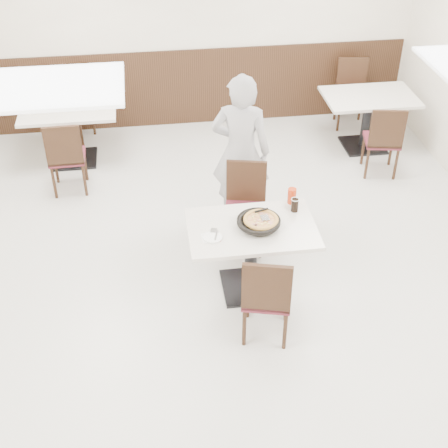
{
  "coord_description": "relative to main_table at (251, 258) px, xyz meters",
  "views": [
    {
      "loc": [
        -0.8,
        -4.82,
        4.19
      ],
      "look_at": [
        -0.17,
        -0.3,
        0.87
      ],
      "focal_mm": 50.0,
      "sensor_mm": 36.0,
      "label": 1
    }
  ],
  "objects": [
    {
      "name": "bg_chair_right_far",
      "position": [
        2.03,
        3.3,
        0.1
      ],
      "size": [
        0.48,
        0.48,
        0.95
      ],
      "primitive_type": null,
      "rotation": [
        0.0,
        0.0,
        2.98
      ],
      "color": "black",
      "rests_on": "floor"
    },
    {
      "name": "wainscot_back",
      "position": [
        -0.1,
        3.7,
        0.18
      ],
      "size": [
        5.9,
        0.03,
        1.1
      ],
      "primitive_type": "cube",
      "color": "black",
      "rests_on": "floor"
    },
    {
      "name": "red_cup",
      "position": [
        0.46,
        0.35,
        0.45
      ],
      "size": [
        0.09,
        0.09,
        0.16
      ],
      "primitive_type": "cylinder",
      "rotation": [
        0.0,
        0.0,
        -0.07
      ],
      "color": "#B22A0B",
      "rests_on": "main_table"
    },
    {
      "name": "bg_chair_left_near",
      "position": [
        -1.87,
        2.11,
        0.1
      ],
      "size": [
        0.43,
        0.43,
        0.95
      ],
      "primitive_type": null,
      "rotation": [
        0.0,
        0.0,
        0.02
      ],
      "color": "black",
      "rests_on": "floor"
    },
    {
      "name": "bg_table_left",
      "position": [
        -1.86,
        2.82,
        0.0
      ],
      "size": [
        1.24,
        0.87,
        0.75
      ],
      "primitive_type": null,
      "rotation": [
        0.0,
        0.0,
        -0.06
      ],
      "color": "silver",
      "rests_on": "floor"
    },
    {
      "name": "main_table",
      "position": [
        0.0,
        0.0,
        0.0
      ],
      "size": [
        1.25,
        0.88,
        0.75
      ],
      "primitive_type": null,
      "rotation": [
        0.0,
        0.0,
        -0.07
      ],
      "color": "silver",
      "rests_on": "floor"
    },
    {
      "name": "bg_table_right",
      "position": [
        2.04,
        2.65,
        0.0
      ],
      "size": [
        1.24,
        0.87,
        0.75
      ],
      "primitive_type": null,
      "rotation": [
        0.0,
        0.0,
        0.06
      ],
      "color": "silver",
      "rests_on": "floor"
    },
    {
      "name": "fluo_panel_a",
      "position": [
        -1.6,
        -1.28,
        2.4
      ],
      "size": [
        1.2,
        0.6,
        0.02
      ],
      "primitive_type": "cube",
      "color": "white",
      "rests_on": "ceiling"
    },
    {
      "name": "pizza_server",
      "position": [
        0.12,
        0.01,
        0.47
      ],
      "size": [
        0.08,
        0.1,
        0.0
      ],
      "primitive_type": "cube",
      "rotation": [
        0.0,
        0.0,
        0.1
      ],
      "color": "silver",
      "rests_on": "pizza"
    },
    {
      "name": "chair_near",
      "position": [
        0.03,
        -0.62,
        0.1
      ],
      "size": [
        0.51,
        0.51,
        0.95
      ],
      "primitive_type": null,
      "rotation": [
        0.0,
        0.0,
        -0.26
      ],
      "color": "black",
      "rests_on": "floor"
    },
    {
      "name": "bg_chair_left_far",
      "position": [
        -1.87,
        3.44,
        0.1
      ],
      "size": [
        0.56,
        0.56,
        0.95
      ],
      "primitive_type": null,
      "rotation": [
        0.0,
        0.0,
        2.71
      ],
      "color": "black",
      "rests_on": "floor"
    },
    {
      "name": "chair_far",
      "position": [
        0.05,
        0.68,
        0.1
      ],
      "size": [
        0.5,
        0.5,
        0.95
      ],
      "primitive_type": null,
      "rotation": [
        0.0,
        0.0,
        2.92
      ],
      "color": "black",
      "rests_on": "floor"
    },
    {
      "name": "napkin",
      "position": [
        -0.41,
        -0.11,
        0.38
      ],
      "size": [
        0.16,
        0.16,
        0.0
      ],
      "primitive_type": "cube",
      "rotation": [
        0.0,
        0.0,
        0.07
      ],
      "color": "white",
      "rests_on": "main_table"
    },
    {
      "name": "pizza",
      "position": [
        0.08,
        -0.0,
        0.44
      ],
      "size": [
        0.31,
        0.31,
        0.02
      ],
      "primitive_type": "cylinder",
      "rotation": [
        0.0,
        0.0,
        -0.07
      ],
      "color": "gold",
      "rests_on": "pizza_pan"
    },
    {
      "name": "wall_back",
      "position": [
        -0.1,
        3.72,
        1.02
      ],
      "size": [
        6.0,
        0.04,
        2.8
      ],
      "primitive_type": "cube",
      "color": "beige",
      "rests_on": "floor"
    },
    {
      "name": "fork",
      "position": [
        -0.35,
        -0.1,
        0.39
      ],
      "size": [
        0.06,
        0.15,
        0.0
      ],
      "primitive_type": "cube",
      "rotation": [
        0.0,
        0.0,
        -0.28
      ],
      "color": "silver",
      "rests_on": "side_plate"
    },
    {
      "name": "trivet",
      "position": [
        0.12,
        0.03,
        0.39
      ],
      "size": [
        0.12,
        0.12,
        0.04
      ],
      "primitive_type": "cylinder",
      "rotation": [
        0.0,
        0.0,
        -0.07
      ],
      "color": "black",
      "rests_on": "main_table"
    },
    {
      "name": "side_plate",
      "position": [
        -0.38,
        -0.12,
        0.38
      ],
      "size": [
        0.19,
        0.19,
        0.01
      ],
      "primitive_type": "cylinder",
      "rotation": [
        0.0,
        0.0,
        -0.07
      ],
      "color": "white",
      "rests_on": "napkin"
    },
    {
      "name": "floor",
      "position": [
        -0.1,
        0.22,
        -0.38
      ],
      "size": [
        7.0,
        7.0,
        0.0
      ],
      "primitive_type": "plane",
      "color": "#AEAEA9",
      "rests_on": "ground"
    },
    {
      "name": "pizza_pan",
      "position": [
        0.06,
        -0.01,
        0.42
      ],
      "size": [
        0.39,
        0.39,
        0.01
      ],
      "primitive_type": "cylinder",
      "rotation": [
        0.0,
        0.0,
        -0.07
      ],
      "color": "black",
      "rests_on": "trivet"
    },
    {
      "name": "cola_glass",
      "position": [
        0.45,
        0.2,
        0.44
      ],
      "size": [
        0.08,
        0.08,
        0.13
      ],
      "primitive_type": "cylinder",
      "rotation": [
        0.0,
        0.0,
        -0.07
      ],
      "color": "black",
      "rests_on": "main_table"
    },
    {
      "name": "bg_chair_right_near",
      "position": [
        2.01,
        1.98,
        0.1
      ],
      "size": [
        0.49,
        0.49,
        0.95
      ],
      "primitive_type": null,
      "rotation": [
        0.0,
        0.0,
        -0.19
      ],
      "color": "black",
      "rests_on": "floor"
    },
    {
      "name": "diner_person",
      "position": [
        0.08,
        1.19,
        0.51
      ],
      "size": [
        0.74,
        0.59,
        1.76
      ],
      "primitive_type": "imported",
      "rotation": [
        0.0,
        0.0,
        2.85
      ],
      "color": "#B6B5BA",
      "rests_on": "floor"
    }
  ]
}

